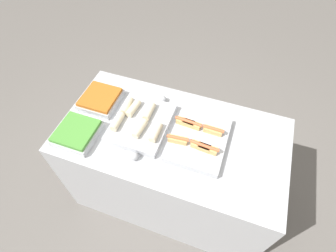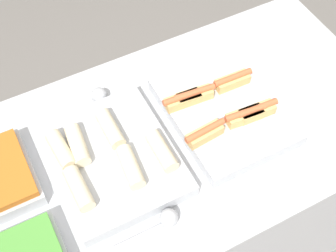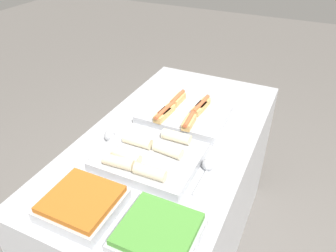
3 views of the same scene
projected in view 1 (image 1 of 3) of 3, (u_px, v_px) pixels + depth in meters
name	position (u px, v px, depth m)	size (l,w,h in m)	color
ground_plane	(171.00, 190.00, 2.54)	(12.00, 12.00, 0.00)	slate
counter	(172.00, 167.00, 2.17)	(1.57, 0.84, 0.93)	#B7BABF
tray_hotdogs	(198.00, 139.00, 1.74)	(0.38, 0.46, 0.10)	#B7BABF
tray_wraps	(140.00, 122.00, 1.82)	(0.38, 0.45, 0.10)	#B7BABF
tray_side_front	(77.00, 133.00, 1.76)	(0.27, 0.28, 0.07)	#B7BABF
tray_side_back	(100.00, 99.00, 1.95)	(0.27, 0.28, 0.07)	#B7BABF
serving_spoon_near	(133.00, 156.00, 1.66)	(0.21, 0.06, 0.06)	#B2B5BA
serving_spoon_far	(162.00, 99.00, 1.96)	(0.21, 0.06, 0.06)	#B2B5BA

